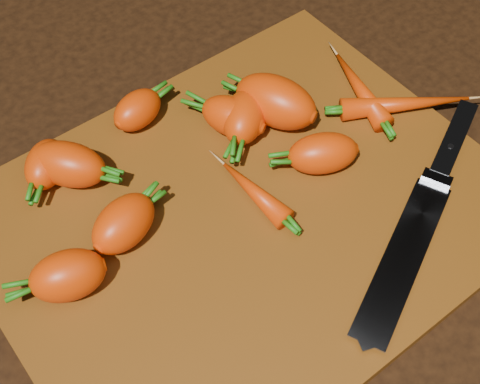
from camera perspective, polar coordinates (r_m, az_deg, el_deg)
ground at (r=0.68m, az=0.52°, el=-2.31°), size 2.00×2.00×0.01m
cutting_board at (r=0.67m, az=0.52°, el=-1.77°), size 0.50×0.40×0.01m
carrot_0 at (r=0.64m, az=-9.90°, el=-2.66°), size 0.08×0.06×0.05m
carrot_1 at (r=0.62m, az=-14.49°, el=-6.92°), size 0.08×0.07×0.05m
carrot_2 at (r=0.69m, az=-14.47°, el=2.31°), size 0.08×0.09×0.05m
carrot_3 at (r=0.72m, az=3.07°, el=7.73°), size 0.09×0.11×0.05m
carrot_4 at (r=0.71m, az=0.38°, el=6.46°), size 0.08×0.08×0.05m
carrot_5 at (r=0.73m, az=-8.75°, el=6.94°), size 0.07×0.05×0.04m
carrot_6 at (r=0.68m, az=7.07°, el=3.30°), size 0.08×0.07×0.04m
carrot_7 at (r=0.77m, az=10.18°, el=8.70°), size 0.06×0.12×0.02m
carrot_8 at (r=0.76m, az=13.94°, el=7.30°), size 0.14×0.10×0.03m
carrot_9 at (r=0.66m, az=1.22°, el=0.05°), size 0.03×0.09×0.02m
carrot_10 at (r=0.70m, az=-16.25°, el=2.28°), size 0.07×0.07×0.04m
carrot_11 at (r=0.71m, az=-0.58°, el=6.42°), size 0.07×0.08×0.04m
knife at (r=0.65m, az=14.27°, el=-4.20°), size 0.30×0.16×0.02m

